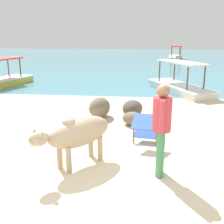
{
  "coord_description": "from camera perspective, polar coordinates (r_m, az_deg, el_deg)",
  "views": [
    {
      "loc": [
        0.56,
        -3.7,
        2.47
      ],
      "look_at": [
        -0.17,
        3.0,
        0.55
      ],
      "focal_mm": 44.96,
      "sensor_mm": 36.0,
      "label": 1
    }
  ],
  "objects": [
    {
      "name": "water_surface",
      "position": [
        25.83,
        5.04,
        10.32
      ],
      "size": [
        60.0,
        36.0,
        0.03
      ],
      "primitive_type": "cube",
      "color": "teal",
      "rests_on": "ground"
    },
    {
      "name": "person_standing",
      "position": [
        4.8,
        10.05,
        -2.33
      ],
      "size": [
        0.32,
        0.51,
        1.62
      ],
      "rotation": [
        0.0,
        0.0,
        6.22
      ],
      "color": "#428956",
      "rests_on": "sand_beach"
    },
    {
      "name": "deck_chair_far",
      "position": [
        6.32,
        6.84,
        -3.11
      ],
      "size": [
        0.66,
        0.85,
        0.68
      ],
      "rotation": [
        0.0,
        0.0,
        1.4
      ],
      "color": "brown",
      "rests_on": "sand_beach"
    },
    {
      "name": "shore_rock_small",
      "position": [
        8.4,
        4.19,
        0.75
      ],
      "size": [
        0.63,
        0.82,
        0.49
      ],
      "primitive_type": "ellipsoid",
      "rotation": [
        0.0,
        0.0,
        1.52
      ],
      "color": "brown",
      "rests_on": "sand_beach"
    },
    {
      "name": "shore_rock_flat",
      "position": [
        7.6,
        4.4,
        -1.37
      ],
      "size": [
        0.8,
        0.74,
        0.36
      ],
      "primitive_type": "ellipsoid",
      "rotation": [
        0.0,
        0.0,
        2.59
      ],
      "color": "#756651",
      "rests_on": "sand_beach"
    },
    {
      "name": "sand_beach",
      "position": [
        4.48,
        -2.11,
        -17.29
      ],
      "size": [
        18.0,
        14.0,
        0.04
      ],
      "primitive_type": "cube",
      "color": "beige",
      "rests_on": "ground"
    },
    {
      "name": "shore_rock_large",
      "position": [
        8.27,
        -2.54,
        0.92
      ],
      "size": [
        0.75,
        0.94,
        0.59
      ],
      "primitive_type": "ellipsoid",
      "rotation": [
        0.0,
        0.0,
        1.35
      ],
      "color": "#756651",
      "rests_on": "sand_beach"
    },
    {
      "name": "cow",
      "position": [
        5.23,
        -6.98,
        -4.2
      ],
      "size": [
        1.36,
        1.56,
        0.98
      ],
      "rotation": [
        0.0,
        0.0,
        4.03
      ],
      "color": "tan",
      "rests_on": "sand_beach"
    },
    {
      "name": "boat_white",
      "position": [
        12.25,
        13.58,
        5.18
      ],
      "size": [
        2.65,
        3.81,
        1.29
      ],
      "rotation": [
        0.0,
        0.0,
        2.02
      ],
      "color": "white",
      "rests_on": "water_surface"
    },
    {
      "name": "boat_green",
      "position": [
        27.48,
        12.8,
        10.94
      ],
      "size": [
        1.48,
        3.76,
        1.29
      ],
      "rotation": [
        0.0,
        0.0,
        1.48
      ],
      "color": "#338E66",
      "rests_on": "water_surface"
    }
  ]
}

